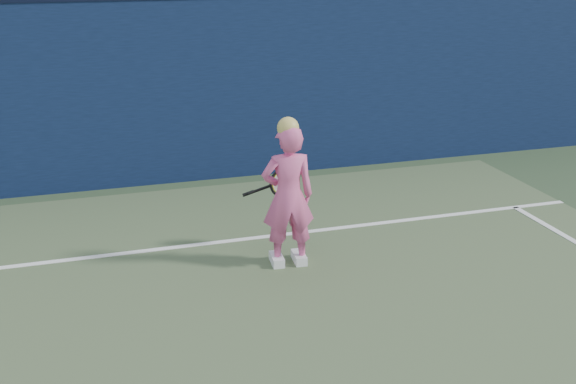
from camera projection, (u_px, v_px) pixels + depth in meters
name	position (u px, v px, depth m)	size (l,w,h in m)	color
backstop_wall	(108.00, 96.00, 9.70)	(24.00, 0.40, 2.50)	#0B1834
player	(288.00, 195.00, 7.37)	(0.57, 0.40, 1.58)	#E35893
racket	(280.00, 184.00, 7.78)	(0.60, 0.14, 0.32)	black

